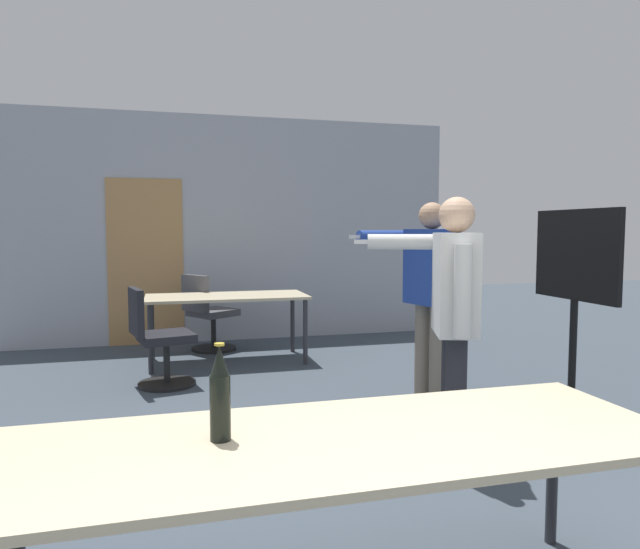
% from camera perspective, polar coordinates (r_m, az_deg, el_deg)
% --- Properties ---
extents(back_wall, '(5.71, 0.12, 2.86)m').
position_cam_1_polar(back_wall, '(7.43, -8.78, 4.41)').
color(back_wall, '#A3A8B2').
rests_on(back_wall, ground_plane).
extents(conference_table_near, '(2.31, 0.81, 0.72)m').
position_cam_1_polar(conference_table_near, '(2.03, 2.39, -17.33)').
color(conference_table_near, '#C6B793').
rests_on(conference_table_near, ground_plane).
extents(conference_table_far, '(1.69, 0.76, 0.72)m').
position_cam_1_polar(conference_table_far, '(6.19, -9.29, -2.71)').
color(conference_table_far, '#C6B793').
rests_on(conference_table_far, ground_plane).
extents(tv_screen, '(0.44, 0.94, 1.59)m').
position_cam_1_polar(tv_screen, '(4.99, 24.15, -1.34)').
color(tv_screen, black).
rests_on(tv_screen, ground_plane).
extents(person_near_casual, '(0.87, 0.62, 1.65)m').
position_cam_1_polar(person_near_casual, '(4.84, 10.91, -0.71)').
color(person_near_casual, slate).
rests_on(person_near_casual, ground_plane).
extents(person_left_plaid, '(0.69, 0.77, 1.62)m').
position_cam_1_polar(person_left_plaid, '(3.58, 13.14, -2.79)').
color(person_left_plaid, '#28282D').
rests_on(person_left_plaid, ground_plane).
extents(office_chair_mid_tucked, '(0.61, 0.56, 0.91)m').
position_cam_1_polar(office_chair_mid_tucked, '(5.40, -15.92, -6.41)').
color(office_chair_mid_tucked, black).
rests_on(office_chair_mid_tucked, ground_plane).
extents(office_chair_far_left, '(0.68, 0.66, 0.91)m').
position_cam_1_polar(office_chair_far_left, '(6.83, -11.12, -4.05)').
color(office_chair_far_left, black).
rests_on(office_chair_far_left, ground_plane).
extents(beer_bottle, '(0.07, 0.07, 0.33)m').
position_cam_1_polar(beer_bottle, '(1.96, -9.97, -11.76)').
color(beer_bottle, black).
rests_on(beer_bottle, conference_table_near).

